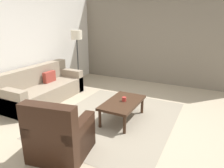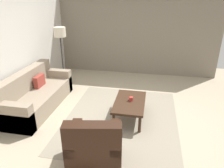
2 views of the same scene
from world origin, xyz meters
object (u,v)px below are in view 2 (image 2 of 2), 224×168
Objects in this scene: lamp_standing at (60,38)px; couch_main at (34,96)px; coffee_table at (130,103)px; armchair_leather at (95,151)px; cup at (131,99)px.

couch_main is at bearing 172.22° from lamp_standing.
coffee_table is (-0.06, -2.29, 0.06)m from couch_main.
couch_main is 1.98× the size of coffee_table.
armchair_leather reaches higher than cup.
cup is (0.03, -0.02, 0.10)m from coffee_table.
couch_main is at bearing 89.29° from cup.
cup is (1.58, -0.37, 0.15)m from armchair_leather.
coffee_table is at bearing -12.93° from armchair_leather.
coffee_table is (1.55, -0.36, 0.05)m from armchair_leather.
lamp_standing is (2.94, 1.75, 1.10)m from armchair_leather.
couch_main reaches higher than coffee_table.
cup is 0.05× the size of lamp_standing.
armchair_leather is at bearing 166.63° from cup.
cup is at bearing -13.37° from armchair_leather.
lamp_standing is at bearing 56.48° from coffee_table.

